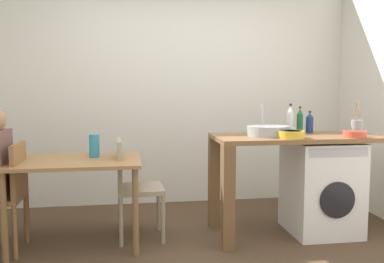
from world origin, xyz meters
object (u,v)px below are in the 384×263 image
at_px(bottle_squat_brown, 300,121).
at_px(utensil_crock, 357,126).
at_px(vase, 94,146).
at_px(colander, 355,134).
at_px(chair_person_seat, 6,191).
at_px(chair_opposite, 132,183).
at_px(dining_table, 76,171).
at_px(mixing_bowl, 291,134).
at_px(bottle_tall_green, 290,120).
at_px(washing_machine, 321,187).
at_px(bottle_clear_small, 310,123).

bearing_deg(bottle_squat_brown, utensil_crock, -15.38).
bearing_deg(vase, colander, -9.11).
relative_size(chair_person_seat, colander, 4.50).
relative_size(chair_opposite, utensil_crock, 3.00).
xyz_separation_m(chair_person_seat, bottle_squat_brown, (2.63, 0.25, 0.53)).
bearing_deg(colander, bottle_squat_brown, 128.89).
bearing_deg(chair_person_seat, bottle_squat_brown, -84.97).
relative_size(dining_table, vase, 5.39).
distance_m(chair_person_seat, mixing_bowl, 2.42).
distance_m(mixing_bowl, utensil_crock, 0.80).
height_order(mixing_bowl, vase, mixing_bowl).
bearing_deg(bottle_tall_green, chair_opposite, -177.07).
xyz_separation_m(mixing_bowl, colander, (0.58, -0.02, -0.01)).
height_order(washing_machine, vase, vase).
xyz_separation_m(bottle_clear_small, vase, (-2.03, -0.05, -0.17)).
distance_m(bottle_tall_green, bottle_squat_brown, 0.11).
xyz_separation_m(colander, vase, (-2.26, 0.36, -0.11)).
bearing_deg(bottle_tall_green, colander, -41.39).
bearing_deg(utensil_crock, bottle_squat_brown, 164.62).
bearing_deg(bottle_tall_green, bottle_clear_small, 7.26).
distance_m(chair_person_seat, bottle_clear_small, 2.79).
xyz_separation_m(bottle_squat_brown, bottle_clear_small, (0.10, 0.00, -0.02)).
xyz_separation_m(bottle_tall_green, bottle_clear_small, (0.21, 0.03, -0.03)).
bearing_deg(bottle_squat_brown, chair_person_seat, -174.61).
height_order(bottle_tall_green, utensil_crock, utensil_crock).
bearing_deg(washing_machine, chair_opposite, 177.00).
bearing_deg(utensil_crock, chair_opposite, 178.93).
xyz_separation_m(mixing_bowl, vase, (-1.68, 0.34, -0.11)).
height_order(dining_table, washing_machine, washing_machine).
height_order(chair_person_seat, chair_opposite, same).
bearing_deg(colander, utensil_crock, 56.30).
relative_size(chair_person_seat, mixing_bowl, 3.85).
bearing_deg(washing_machine, vase, 176.00).
bearing_deg(dining_table, chair_opposite, 5.62).
distance_m(chair_opposite, vase, 0.47).
xyz_separation_m(dining_table, mixing_bowl, (1.83, -0.24, 0.31)).
bearing_deg(bottle_clear_small, vase, -178.59).
distance_m(washing_machine, bottle_tall_green, 0.69).
height_order(bottle_tall_green, vase, bottle_tall_green).
height_order(bottle_clear_small, mixing_bowl, bottle_clear_small).
bearing_deg(chair_person_seat, utensil_crock, -88.40).
bearing_deg(bottle_squat_brown, bottle_clear_small, 1.12).
height_order(dining_table, utensil_crock, utensil_crock).
bearing_deg(chair_opposite, bottle_tall_green, 90.46).
bearing_deg(washing_machine, chair_person_seat, -178.87).
xyz_separation_m(chair_opposite, washing_machine, (1.75, -0.09, -0.08)).
bearing_deg(chair_person_seat, colander, -93.51).
xyz_separation_m(washing_machine, bottle_clear_small, (-0.04, 0.19, 0.59)).
relative_size(bottle_clear_small, colander, 1.06).
height_order(chair_person_seat, bottle_clear_small, bottle_clear_small).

